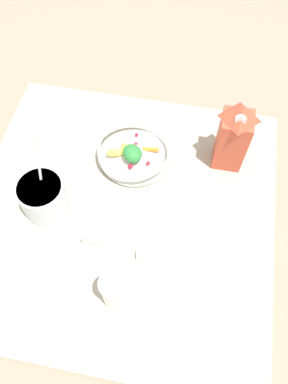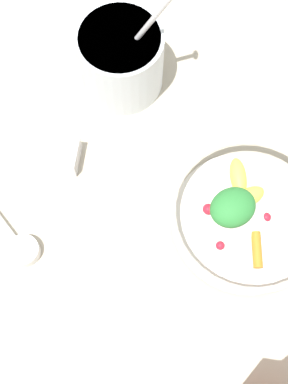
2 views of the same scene
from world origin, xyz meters
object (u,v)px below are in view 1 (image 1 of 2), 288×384
Objects in this scene: fruit_bowl at (133,152)px; drinking_cup at (114,291)px; milk_carton at (234,135)px; spice_jar at (92,235)px; yogurt_tub at (43,196)px.

drinking_cup is at bearing -84.24° from fruit_bowl.
fruit_bowl is 0.94× the size of milk_carton.
milk_carton is at bearing 63.60° from drinking_cup.
drinking_cup is at bearing -56.71° from spice_jar.
milk_carton is at bearing 44.28° from spice_jar.
drinking_cup reaches higher than fruit_bowl.
yogurt_tub is at bearing -134.24° from fruit_bowl.
drinking_cup is (0.27, -0.23, 0.01)m from yogurt_tub.
yogurt_tub is (-0.22, -0.23, 0.03)m from fruit_bowl.
milk_carton reaches higher than spice_jar.
fruit_bowl is 1.01× the size of yogurt_tub.
yogurt_tub is at bearing 156.04° from spice_jar.
fruit_bowl is 0.47m from drinking_cup.
spice_jar is at bearing -23.96° from yogurt_tub.
yogurt_tub is 0.18m from spice_jar.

